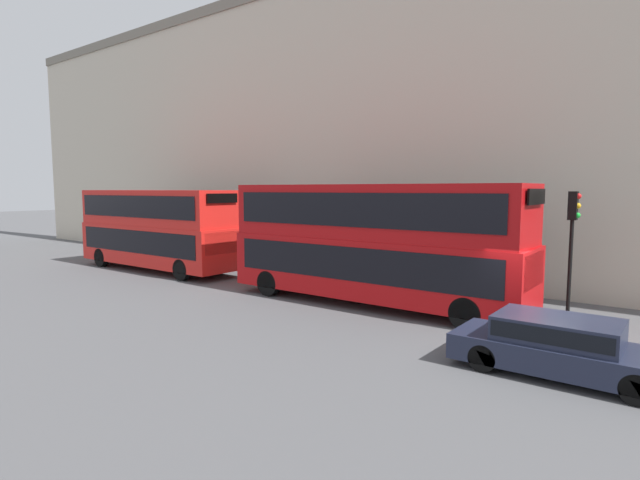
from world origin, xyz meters
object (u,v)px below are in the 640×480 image
bus_second_in_queue (157,226)px  traffic_light (573,228)px  car_dark_sedan (560,345)px  pedestrian (414,277)px  bus_leading (371,239)px

bus_second_in_queue → traffic_light: 19.14m
car_dark_sedan → pedestrian: pedestrian is taller
traffic_light → pedestrian: 6.14m
bus_leading → pedestrian: bearing=-11.1°
bus_second_in_queue → car_dark_sedan: size_ratio=2.15×
traffic_light → bus_second_in_queue: bearing=95.9°
bus_second_in_queue → pedestrian: 13.66m
car_dark_sedan → bus_leading: bearing=64.1°
bus_leading → traffic_light: 6.52m
bus_leading → traffic_light: bearing=-72.3°
car_dark_sedan → pedestrian: bearing=47.8°
bus_second_in_queue → pedestrian: (2.52, -13.33, -1.56)m
car_dark_sedan → pedestrian: 8.80m
traffic_light → bus_leading: bearing=107.7°
bus_second_in_queue → pedestrian: size_ratio=6.40×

